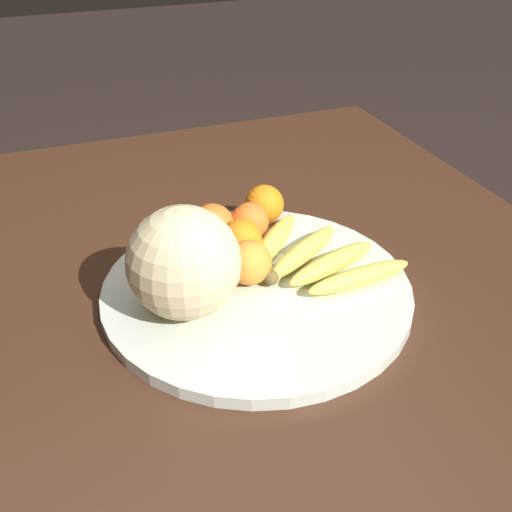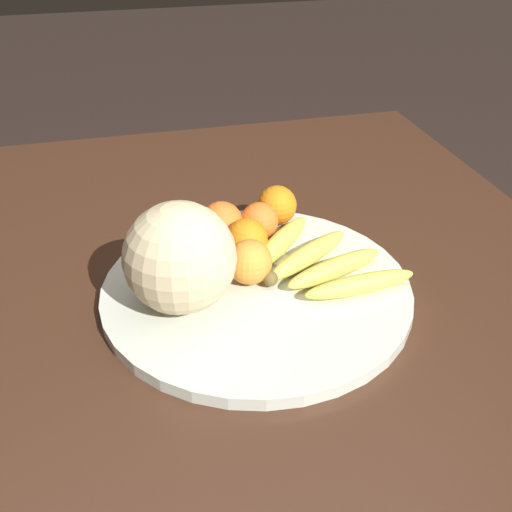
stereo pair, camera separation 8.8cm
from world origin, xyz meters
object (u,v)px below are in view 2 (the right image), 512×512
at_px(fruit_bowl, 256,288).
at_px(orange_back_right, 247,239).
at_px(kitchen_table, 292,331).
at_px(banana_bunch, 306,256).
at_px(orange_side_extra, 277,205).
at_px(orange_top_small, 189,221).
at_px(melon, 180,258).
at_px(orange_front_right, 259,221).
at_px(orange_back_left, 250,262).
at_px(orange_mid_center, 191,243).
at_px(produce_tag, 272,256).
at_px(orange_front_left, 222,223).

bearing_deg(fruit_bowl, orange_back_right, 177.35).
height_order(kitchen_table, fruit_bowl, fruit_bowl).
height_order(banana_bunch, orange_side_extra, orange_side_extra).
bearing_deg(orange_top_small, orange_side_extra, 92.84).
bearing_deg(melon, orange_side_extra, 134.78).
distance_m(kitchen_table, orange_front_right, 0.19).
xyz_separation_m(orange_back_left, orange_side_extra, (-0.16, 0.09, 0.00)).
relative_size(orange_front_right, orange_back_right, 0.95).
bearing_deg(orange_back_left, kitchen_table, 79.70).
xyz_separation_m(orange_back_left, orange_top_small, (-0.15, -0.07, -0.00)).
bearing_deg(orange_mid_center, kitchen_table, 57.76).
bearing_deg(fruit_bowl, orange_mid_center, -135.97).
relative_size(melon, orange_side_extra, 2.29).
bearing_deg(orange_back_left, produce_tag, 137.99).
xyz_separation_m(orange_mid_center, orange_back_right, (0.01, 0.09, 0.00)).
xyz_separation_m(orange_front_right, orange_back_right, (0.05, -0.03, 0.00)).
distance_m(banana_bunch, orange_front_left, 0.16).
bearing_deg(orange_back_left, fruit_bowl, 40.29).
xyz_separation_m(banana_bunch, orange_side_extra, (-0.14, -0.01, 0.02)).
xyz_separation_m(melon, orange_top_small, (-0.19, 0.04, -0.05)).
relative_size(fruit_bowl, banana_bunch, 1.67).
distance_m(orange_back_left, produce_tag, 0.08).
bearing_deg(fruit_bowl, orange_top_small, -155.11).
bearing_deg(fruit_bowl, orange_back_left, -139.71).
xyz_separation_m(melon, orange_side_extra, (-0.19, 0.20, -0.04)).
distance_m(fruit_bowl, orange_front_right, 0.14).
height_order(orange_back_left, orange_top_small, orange_back_left).
xyz_separation_m(melon, orange_front_right, (-0.15, 0.15, -0.05)).
distance_m(orange_front_left, orange_front_right, 0.06).
relative_size(melon, produce_tag, 1.63).
bearing_deg(orange_side_extra, orange_mid_center, -63.36).
distance_m(fruit_bowl, produce_tag, 0.08).
height_order(fruit_bowl, melon, melon).
relative_size(orange_top_small, orange_side_extra, 0.86).
bearing_deg(orange_front_left, banana_bunch, 48.20).
distance_m(kitchen_table, orange_front_left, 0.21).
xyz_separation_m(orange_top_small, orange_side_extra, (-0.01, 0.16, 0.00)).
relative_size(orange_mid_center, orange_back_left, 0.92).
height_order(kitchen_table, orange_back_left, orange_back_left).
bearing_deg(melon, orange_mid_center, 165.16).
height_order(kitchen_table, orange_front_left, orange_front_left).
height_order(orange_front_left, orange_back_left, orange_front_left).
distance_m(orange_back_right, orange_top_small, 0.12).
bearing_deg(fruit_bowl, kitchen_table, 86.97).
bearing_deg(orange_side_extra, orange_top_small, -87.16).
height_order(orange_mid_center, orange_back_left, orange_back_left).
relative_size(banana_bunch, orange_front_right, 4.36).
bearing_deg(orange_front_left, orange_back_left, 8.33).
xyz_separation_m(kitchen_table, orange_side_extra, (-0.17, 0.02, 0.14)).
bearing_deg(orange_front_right, melon, -45.22).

